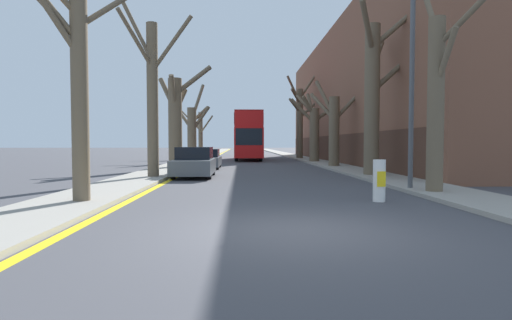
# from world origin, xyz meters

# --- Properties ---
(ground_plane) EXTENTS (300.00, 300.00, 0.00)m
(ground_plane) POSITION_xyz_m (0.00, 0.00, 0.00)
(ground_plane) COLOR #424247
(sidewalk_left) EXTENTS (2.30, 120.00, 0.12)m
(sidewalk_left) POSITION_xyz_m (-5.47, 50.00, 0.06)
(sidewalk_left) COLOR gray
(sidewalk_left) RESTS_ON ground
(sidewalk_right) EXTENTS (2.30, 120.00, 0.12)m
(sidewalk_right) POSITION_xyz_m (5.47, 50.00, 0.06)
(sidewalk_right) COLOR gray
(sidewalk_right) RESTS_ON ground
(building_facade_right) EXTENTS (10.08, 41.09, 11.41)m
(building_facade_right) POSITION_xyz_m (11.61, 27.73, 5.69)
(building_facade_right) COLOR brown
(building_facade_right) RESTS_ON ground
(kerb_line_stripe) EXTENTS (0.24, 120.00, 0.01)m
(kerb_line_stripe) POSITION_xyz_m (-4.13, 50.00, 0.00)
(kerb_line_stripe) COLOR yellow
(kerb_line_stripe) RESTS_ON ground
(street_tree_left_0) EXTENTS (3.50, 2.77, 7.32)m
(street_tree_left_0) POSITION_xyz_m (-5.31, 3.15, 3.55)
(street_tree_left_0) COLOR brown
(street_tree_left_0) RESTS_ON ground
(street_tree_left_1) EXTENTS (3.51, 2.29, 8.50)m
(street_tree_left_1) POSITION_xyz_m (-5.01, 10.85, 3.89)
(street_tree_left_1) COLOR brown
(street_tree_left_1) RESTS_ON ground
(street_tree_left_2) EXTENTS (3.53, 2.46, 6.70)m
(street_tree_left_2) POSITION_xyz_m (-5.15, 18.33, 3.22)
(street_tree_left_2) COLOR brown
(street_tree_left_2) RESTS_ON ground
(street_tree_left_3) EXTENTS (3.63, 2.53, 6.89)m
(street_tree_left_3) POSITION_xyz_m (-5.19, 27.28, 2.84)
(street_tree_left_3) COLOR brown
(street_tree_left_3) RESTS_ON ground
(street_tree_left_4) EXTENTS (3.70, 4.47, 5.34)m
(street_tree_left_4) POSITION_xyz_m (-5.31, 34.55, 2.72)
(street_tree_left_4) COLOR brown
(street_tree_left_4) RESTS_ON ground
(street_tree_right_0) EXTENTS (1.36, 2.81, 7.21)m
(street_tree_right_0) POSITION_xyz_m (5.04, 4.92, 3.06)
(street_tree_right_0) COLOR brown
(street_tree_right_0) RESTS_ON ground
(street_tree_right_1) EXTENTS (4.07, 3.84, 8.00)m
(street_tree_right_1) POSITION_xyz_m (5.32, 11.61, 4.05)
(street_tree_right_1) COLOR brown
(street_tree_right_1) RESTS_ON ground
(street_tree_right_2) EXTENTS (3.67, 2.46, 6.03)m
(street_tree_right_2) POSITION_xyz_m (5.21, 19.36, 2.76)
(street_tree_right_2) COLOR brown
(street_tree_right_2) RESTS_ON ground
(street_tree_right_3) EXTENTS (4.58, 2.32, 5.92)m
(street_tree_right_3) POSITION_xyz_m (5.10, 26.20, 2.88)
(street_tree_right_3) COLOR brown
(street_tree_right_3) RESTS_ON ground
(street_tree_right_4) EXTENTS (3.60, 2.59, 9.12)m
(street_tree_right_4) POSITION_xyz_m (5.04, 33.71, 4.14)
(street_tree_right_4) COLOR brown
(street_tree_right_4) RESTS_ON ground
(double_decker_bus) EXTENTS (2.57, 10.28, 4.51)m
(double_decker_bus) POSITION_xyz_m (-0.34, 31.85, 2.55)
(double_decker_bus) COLOR red
(double_decker_bus) RESTS_ON ground
(parked_car_0) EXTENTS (1.82, 4.03, 1.44)m
(parked_car_0) POSITION_xyz_m (-3.25, 11.89, 0.68)
(parked_car_0) COLOR #4C5156
(parked_car_0) RESTS_ON ground
(parked_car_1) EXTENTS (1.78, 4.11, 1.25)m
(parked_car_1) POSITION_xyz_m (-3.25, 18.44, 0.60)
(parked_car_1) COLOR #4C5156
(parked_car_1) RESTS_ON ground
(lamp_post) EXTENTS (1.40, 0.20, 8.95)m
(lamp_post) POSITION_xyz_m (4.57, 5.87, 4.94)
(lamp_post) COLOR #4C4F54
(lamp_post) RESTS_ON ground
(traffic_bollard) EXTENTS (0.34, 0.35, 1.16)m
(traffic_bollard) POSITION_xyz_m (2.79, 3.56, 0.58)
(traffic_bollard) COLOR white
(traffic_bollard) RESTS_ON ground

